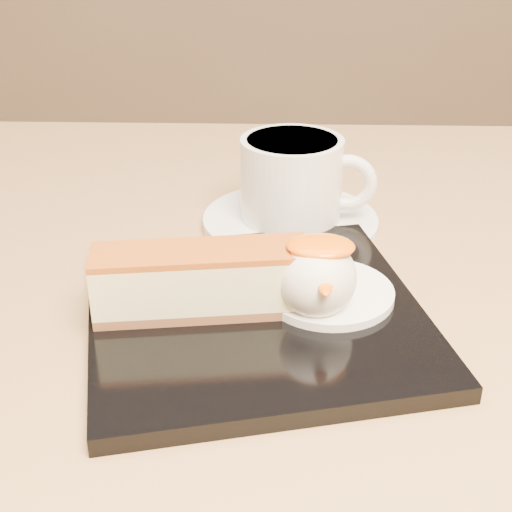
{
  "coord_description": "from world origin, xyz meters",
  "views": [
    {
      "loc": [
        0.05,
        -0.45,
        0.99
      ],
      "look_at": [
        0.04,
        -0.02,
        0.76
      ],
      "focal_mm": 50.0,
      "sensor_mm": 36.0,
      "label": 1
    }
  ],
  "objects_px": {
    "coffee_cup": "(294,178)",
    "saucer": "(290,222)",
    "table": "(212,451)",
    "dessert_plate": "(255,314)",
    "cheesecake": "(201,280)",
    "ice_cream_scoop": "(316,278)"
  },
  "relations": [
    {
      "from": "cheesecake",
      "to": "coffee_cup",
      "type": "distance_m",
      "value": 0.17
    },
    {
      "from": "cheesecake",
      "to": "ice_cream_scoop",
      "type": "height_order",
      "value": "ice_cream_scoop"
    },
    {
      "from": "ice_cream_scoop",
      "to": "saucer",
      "type": "xyz_separation_m",
      "value": [
        -0.01,
        0.15,
        -0.03
      ]
    },
    {
      "from": "dessert_plate",
      "to": "coffee_cup",
      "type": "xyz_separation_m",
      "value": [
        0.03,
        0.15,
        0.04
      ]
    },
    {
      "from": "table",
      "to": "saucer",
      "type": "xyz_separation_m",
      "value": [
        0.06,
        0.11,
        0.16
      ]
    },
    {
      "from": "dessert_plate",
      "to": "ice_cream_scoop",
      "type": "xyz_separation_m",
      "value": [
        0.04,
        -0.0,
        0.03
      ]
    },
    {
      "from": "table",
      "to": "dessert_plate",
      "type": "relative_size",
      "value": 3.64
    },
    {
      "from": "coffee_cup",
      "to": "cheesecake",
      "type": "bearing_deg",
      "value": -103.72
    },
    {
      "from": "dessert_plate",
      "to": "ice_cream_scoop",
      "type": "distance_m",
      "value": 0.05
    },
    {
      "from": "cheesecake",
      "to": "saucer",
      "type": "bearing_deg",
      "value": 60.93
    },
    {
      "from": "cheesecake",
      "to": "ice_cream_scoop",
      "type": "distance_m",
      "value": 0.08
    },
    {
      "from": "table",
      "to": "coffee_cup",
      "type": "distance_m",
      "value": 0.24
    },
    {
      "from": "table",
      "to": "ice_cream_scoop",
      "type": "bearing_deg",
      "value": -30.0
    },
    {
      "from": "coffee_cup",
      "to": "saucer",
      "type": "bearing_deg",
      "value": 180.0
    },
    {
      "from": "coffee_cup",
      "to": "table",
      "type": "bearing_deg",
      "value": -112.35
    },
    {
      "from": "ice_cream_scoop",
      "to": "saucer",
      "type": "relative_size",
      "value": 0.35
    },
    {
      "from": "table",
      "to": "dessert_plate",
      "type": "bearing_deg",
      "value": -46.7
    },
    {
      "from": "dessert_plate",
      "to": "coffee_cup",
      "type": "bearing_deg",
      "value": 79.45
    },
    {
      "from": "dessert_plate",
      "to": "table",
      "type": "bearing_deg",
      "value": 133.3
    },
    {
      "from": "table",
      "to": "coffee_cup",
      "type": "height_order",
      "value": "coffee_cup"
    },
    {
      "from": "ice_cream_scoop",
      "to": "saucer",
      "type": "height_order",
      "value": "ice_cream_scoop"
    },
    {
      "from": "dessert_plate",
      "to": "cheesecake",
      "type": "distance_m",
      "value": 0.05
    }
  ]
}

